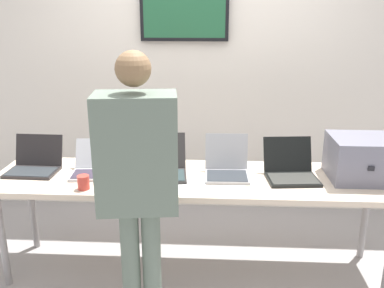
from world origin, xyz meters
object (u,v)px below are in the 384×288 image
workbench (194,184)px  person (138,173)px  equipment_box (361,158)px  laptop_station_2 (163,166)px  laptop_station_1 (96,166)px  laptop_station_0 (35,164)px  laptop_station_4 (291,169)px  coffee_mug (83,182)px  laptop_station_3 (227,167)px

workbench → person: 0.75m
equipment_box → laptop_station_2: equipment_box is taller
equipment_box → laptop_station_1: (-1.87, -0.00, -0.10)m
laptop_station_0 → laptop_station_2: bearing=-0.2°
laptop_station_1 → laptop_station_4: bearing=-0.3°
laptop_station_0 → laptop_station_1: (0.46, -0.01, -0.01)m
workbench → coffee_mug: bearing=-160.7°
laptop_station_1 → equipment_box: bearing=0.1°
workbench → equipment_box: equipment_box is taller
laptop_station_2 → person: person is taller
equipment_box → coffee_mug: 1.90m
equipment_box → coffee_mug: bearing=-171.1°
laptop_station_1 → laptop_station_2: size_ratio=0.85×
laptop_station_0 → laptop_station_4: 1.85m
coffee_mug → equipment_box: bearing=8.9°
laptop_station_3 → person: size_ratio=0.20×
equipment_box → laptop_station_4: bearing=-178.6°
equipment_box → laptop_station_2: 1.39m
laptop_station_2 → laptop_station_3: laptop_station_3 is taller
laptop_station_3 → laptop_station_4: size_ratio=0.87×
workbench → laptop_station_2: laptop_station_2 is taller
laptop_station_3 → laptop_station_0: bearing=-179.9°
laptop_station_2 → laptop_station_4: bearing=-1.2°
laptop_station_0 → laptop_station_4: size_ratio=0.95×
equipment_box → laptop_station_0: equipment_box is taller
coffee_mug → laptop_station_2: bearing=31.4°
workbench → person: bearing=-114.1°
laptop_station_4 → laptop_station_3: bearing=176.8°
laptop_station_0 → equipment_box: bearing=-0.2°
laptop_station_1 → coffee_mug: bearing=-90.3°
laptop_station_1 → laptop_station_4: size_ratio=0.95×
laptop_station_2 → person: size_ratio=0.25×
equipment_box → laptop_station_4: 0.49m
laptop_station_2 → laptop_station_4: (0.90, -0.02, 0.00)m
laptop_station_4 → person: (-0.96, -0.65, 0.21)m
laptop_station_3 → laptop_station_4: (0.45, -0.02, -0.00)m
laptop_station_3 → coffee_mug: laptop_station_3 is taller
workbench → laptop_station_3: (0.23, 0.06, 0.11)m
workbench → laptop_station_4: size_ratio=7.48×
laptop_station_0 → laptop_station_1: laptop_station_0 is taller
equipment_box → laptop_station_1: 1.88m
workbench → coffee_mug: size_ratio=30.43×
person → coffee_mug: bearing=139.6°
equipment_box → laptop_station_4: size_ratio=1.12×
laptop_station_4 → coffee_mug: 1.42m
laptop_station_2 → coffee_mug: size_ratio=4.55×
laptop_station_1 → laptop_station_3: (0.95, 0.02, 0.01)m
workbench → laptop_station_1: size_ratio=7.90×
person → laptop_station_1: bearing=123.3°
laptop_station_0 → laptop_station_4: (1.85, -0.02, 0.00)m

